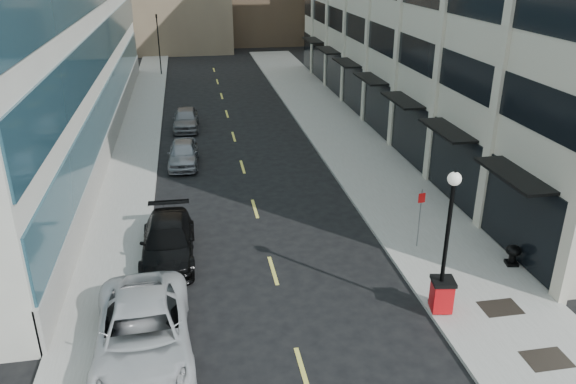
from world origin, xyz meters
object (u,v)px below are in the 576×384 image
object	(u,v)px
car_white_van	(143,333)
car_silver_sedan	(183,153)
trash_bin	(442,294)
sign_post	(420,211)
traffic_signal	(156,18)
lamppost	(448,231)
urn_planter	(513,253)
car_black_pickup	(168,241)
car_grey_sedan	(186,119)

from	to	relation	value
car_white_van	car_silver_sedan	size ratio (longest dim) A/B	1.48
trash_bin	car_silver_sedan	bearing A→B (deg)	127.14
car_silver_sedan	trash_bin	world-z (taller)	car_silver_sedan
car_white_van	sign_post	xyz separation A→B (m)	(11.20, 5.09, 0.95)
traffic_signal	lamppost	bearing A→B (deg)	-76.21
traffic_signal	urn_planter	xyz separation A→B (m)	(15.10, -41.50, -5.04)
car_black_pickup	trash_bin	bearing A→B (deg)	-30.10
car_grey_sedan	sign_post	size ratio (longest dim) A/B	1.66
traffic_signal	trash_bin	bearing A→B (deg)	-76.07
car_black_pickup	car_silver_sedan	xyz separation A→B (m)	(0.71, 11.20, -0.03)
car_black_pickup	sign_post	distance (m)	10.67
sign_post	car_silver_sedan	bearing A→B (deg)	121.03
car_black_pickup	car_grey_sedan	bearing A→B (deg)	88.04
trash_bin	sign_post	distance (m)	4.81
car_white_van	lamppost	xyz separation A→B (m)	(10.10, 0.45, 2.44)
traffic_signal	lamppost	xyz separation A→B (m)	(10.80, -44.00, -2.38)
car_grey_sedan	sign_post	world-z (taller)	sign_post
car_grey_sedan	trash_bin	size ratio (longest dim) A/B	3.50
car_white_van	urn_planter	world-z (taller)	car_white_van
traffic_signal	car_white_van	distance (m)	44.71
car_silver_sedan	trash_bin	bearing A→B (deg)	-59.66
car_black_pickup	sign_post	world-z (taller)	sign_post
traffic_signal	car_silver_sedan	size ratio (longest dim) A/B	1.60
car_grey_sedan	car_silver_sedan	bearing A→B (deg)	-89.53
car_black_pickup	car_silver_sedan	size ratio (longest dim) A/B	1.23
car_silver_sedan	car_grey_sedan	distance (m)	7.49
traffic_signal	car_black_pickup	xyz separation A→B (m)	(1.35, -38.20, -4.94)
urn_planter	lamppost	bearing A→B (deg)	-149.79
traffic_signal	lamppost	size ratio (longest dim) A/B	1.29
car_white_van	urn_planter	distance (m)	14.70
car_white_van	car_black_pickup	world-z (taller)	car_white_van
car_grey_sedan	trash_bin	world-z (taller)	car_grey_sedan
car_black_pickup	trash_bin	size ratio (longest dim) A/B	4.21
car_black_pickup	lamppost	world-z (taller)	lamppost
traffic_signal	car_black_pickup	bearing A→B (deg)	-87.97
car_grey_sedan	car_white_van	bearing A→B (deg)	-91.37
car_silver_sedan	car_white_van	bearing A→B (deg)	-91.67
traffic_signal	car_white_van	size ratio (longest dim) A/B	1.08
urn_planter	sign_post	bearing A→B (deg)	146.17
car_black_pickup	lamppost	bearing A→B (deg)	-30.60
traffic_signal	trash_bin	world-z (taller)	traffic_signal
traffic_signal	lamppost	world-z (taller)	traffic_signal
car_silver_sedan	trash_bin	distance (m)	19.11
lamppost	sign_post	world-z (taller)	lamppost
car_grey_sedan	trash_bin	xyz separation A→B (m)	(8.60, -24.44, 0.08)
car_white_van	car_grey_sedan	world-z (taller)	car_white_van
car_silver_sedan	urn_planter	size ratio (longest dim) A/B	5.04
sign_post	urn_planter	xyz separation A→B (m)	(3.20, -2.14, -1.17)
trash_bin	car_grey_sedan	bearing A→B (deg)	118.98
car_grey_sedan	sign_post	distance (m)	22.07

